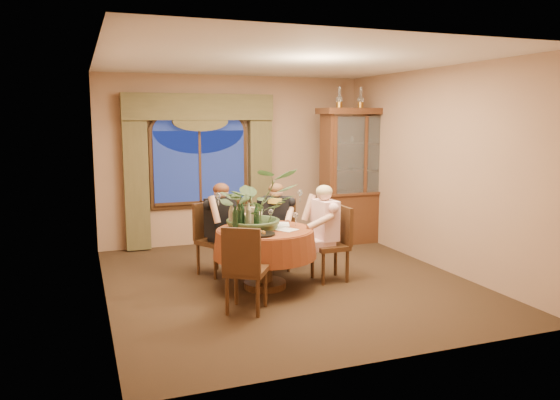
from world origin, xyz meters
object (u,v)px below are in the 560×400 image
object	(u,v)px
chair_front_left	(246,268)
wine_bottle_3	(235,219)
chair_back_right	(279,234)
wine_bottle_2	(256,218)
dining_table	(265,258)
oil_lamp_center	(361,98)
wine_bottle_4	(239,217)
oil_lamp_right	(381,98)
stoneware_vase	(253,218)
wine_bottle_5	(249,216)
wine_bottle_1	(242,215)
oil_lamp_left	(339,97)
person_pink	(325,232)
olive_bowl	(269,227)
wine_bottle_0	(232,217)
chair_back	(216,240)
centerpiece_plant	(256,177)
person_scarf	(276,226)
chair_right	(330,244)
china_cabinet	(359,176)
person_back	(221,229)

from	to	relation	value
chair_front_left	wine_bottle_3	bearing A→B (deg)	117.44
chair_back_right	chair_front_left	distance (m)	1.79
wine_bottle_2	wine_bottle_3	size ratio (longest dim) A/B	1.00
dining_table	oil_lamp_center	distance (m)	3.65
wine_bottle_2	wine_bottle_4	size ratio (longest dim) A/B	1.00
oil_lamp_right	stoneware_vase	bearing A→B (deg)	-147.59
wine_bottle_5	wine_bottle_4	bearing A→B (deg)	-159.09
wine_bottle_1	oil_lamp_left	bearing A→B (deg)	38.71
person_pink	dining_table	bearing A→B (deg)	90.00
wine_bottle_3	olive_bowl	bearing A→B (deg)	4.84
wine_bottle_0	wine_bottle_2	xyz separation A→B (m)	(0.26, -0.17, 0.00)
chair_back	wine_bottle_5	size ratio (longest dim) A/B	2.91
centerpiece_plant	wine_bottle_0	distance (m)	0.57
chair_back_right	oil_lamp_right	bearing A→B (deg)	-123.19
oil_lamp_right	wine_bottle_0	world-z (taller)	oil_lamp_right
person_scarf	olive_bowl	world-z (taller)	person_scarf
chair_back	centerpiece_plant	size ratio (longest dim) A/B	0.85
dining_table	person_pink	xyz separation A→B (m)	(0.85, 0.07, 0.25)
oil_lamp_center	wine_bottle_4	size ratio (longest dim) A/B	1.03
wine_bottle_2	wine_bottle_5	bearing A→B (deg)	112.63
oil_lamp_right	wine_bottle_5	bearing A→B (deg)	-147.67
oil_lamp_left	wine_bottle_1	xyz separation A→B (m)	(-2.19, -1.76, -1.52)
wine_bottle_5	person_pink	bearing A→B (deg)	0.59
oil_lamp_left	centerpiece_plant	distance (m)	2.90
chair_right	wine_bottle_0	world-z (taller)	wine_bottle_0
chair_back_right	wine_bottle_0	distance (m)	1.21
china_cabinet	chair_right	world-z (taller)	china_cabinet
dining_table	wine_bottle_4	bearing A→B (deg)	179.15
stoneware_vase	olive_bowl	distance (m)	0.24
centerpiece_plant	china_cabinet	bearing A→B (deg)	36.69
wine_bottle_1	person_pink	bearing A→B (deg)	-4.33
chair_back_right	wine_bottle_4	world-z (taller)	wine_bottle_4
wine_bottle_1	wine_bottle_2	xyz separation A→B (m)	(0.11, -0.23, 0.00)
wine_bottle_0	chair_right	bearing A→B (deg)	-3.70
person_pink	chair_back	bearing A→B (deg)	56.09
dining_table	chair_right	distance (m)	0.90
oil_lamp_left	chair_back_right	distance (m)	2.68
person_pink	wine_bottle_5	xyz separation A→B (m)	(-1.04, -0.01, 0.29)
china_cabinet	chair_back_right	distance (m)	2.26
person_back	wine_bottle_5	distance (m)	0.76
chair_right	centerpiece_plant	xyz separation A→B (m)	(-0.97, 0.10, 0.91)
wine_bottle_2	oil_lamp_left	bearing A→B (deg)	43.75
person_pink	centerpiece_plant	world-z (taller)	centerpiece_plant
dining_table	centerpiece_plant	bearing A→B (deg)	125.69
oil_lamp_left	chair_right	xyz separation A→B (m)	(-1.05, -1.90, -1.96)
oil_lamp_left	oil_lamp_center	size ratio (longest dim) A/B	1.00
chair_back	oil_lamp_left	bearing A→B (deg)	176.40
chair_front_left	oil_lamp_right	bearing A→B (deg)	71.94
chair_front_left	person_pink	world-z (taller)	person_pink
wine_bottle_0	stoneware_vase	bearing A→B (deg)	1.99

